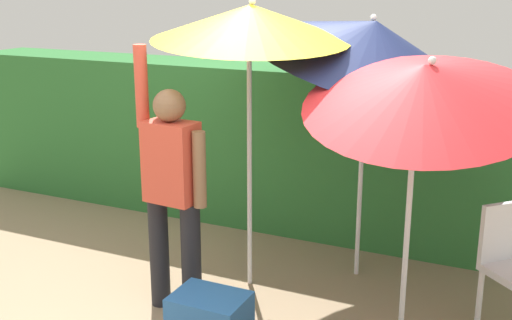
# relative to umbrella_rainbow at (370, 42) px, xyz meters

# --- Properties ---
(hedge_row) EXTENTS (8.00, 0.70, 1.52)m
(hedge_row) POSITION_rel_umbrella_rainbow_xyz_m (-0.53, 0.76, -1.09)
(hedge_row) COLOR #2D7033
(hedge_row) RESTS_ON ground_plane
(umbrella_rainbow) EXTENTS (1.90, 1.88, 2.32)m
(umbrella_rainbow) POSITION_rel_umbrella_rainbow_xyz_m (0.00, 0.00, 0.00)
(umbrella_rainbow) COLOR silver
(umbrella_rainbow) RESTS_ON ground_plane
(umbrella_orange) EXTENTS (1.44, 1.44, 2.22)m
(umbrella_orange) POSITION_rel_umbrella_rainbow_xyz_m (-0.71, -0.55, 0.15)
(umbrella_orange) COLOR silver
(umbrella_orange) RESTS_ON ground_plane
(umbrella_yellow) EXTENTS (1.47, 1.46, 2.05)m
(umbrella_yellow) POSITION_rel_umbrella_rainbow_xyz_m (0.58, -0.91, -0.15)
(umbrella_yellow) COLOR silver
(umbrella_yellow) RESTS_ON ground_plane
(person_vendor) EXTENTS (0.56, 0.25, 1.88)m
(person_vendor) POSITION_rel_umbrella_rainbow_xyz_m (-1.03, -1.15, -0.91)
(person_vendor) COLOR black
(person_vendor) RESTS_ON ground_plane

